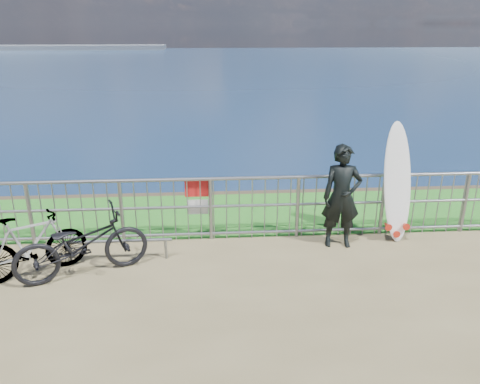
{
  "coord_description": "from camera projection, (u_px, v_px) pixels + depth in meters",
  "views": [
    {
      "loc": [
        -0.52,
        -5.82,
        3.54
      ],
      "look_at": [
        -0.03,
        1.2,
        1.0
      ],
      "focal_mm": 35.0,
      "sensor_mm": 36.0,
      "label": 1
    }
  ],
  "objects": [
    {
      "name": "grass_strip",
      "position": [
        236.0,
        213.0,
        9.22
      ],
      "size": [
        120.0,
        120.0,
        0.0
      ],
      "primitive_type": "plane",
      "color": "#227520",
      "rests_on": "ground"
    },
    {
      "name": "seascape",
      "position": [
        65.0,
        50.0,
        143.6
      ],
      "size": [
        260.0,
        260.0,
        5.0
      ],
      "color": "brown",
      "rests_on": "ground"
    },
    {
      "name": "railing",
      "position": [
        240.0,
        207.0,
        8.0
      ],
      "size": [
        10.06,
        0.1,
        1.13
      ],
      "color": "gray",
      "rests_on": "ground"
    },
    {
      "name": "surfer",
      "position": [
        342.0,
        197.0,
        7.65
      ],
      "size": [
        0.67,
        0.47,
        1.74
      ],
      "primitive_type": "imported",
      "rotation": [
        0.0,
        0.0,
        -0.09
      ],
      "color": "black",
      "rests_on": "ground"
    },
    {
      "name": "surfboard",
      "position": [
        397.0,
        187.0,
        7.9
      ],
      "size": [
        0.63,
        0.58,
        2.04
      ],
      "color": "white",
      "rests_on": "ground"
    },
    {
      "name": "bicycle_near",
      "position": [
        82.0,
        244.0,
        6.82
      ],
      "size": [
        2.04,
        1.36,
        1.01
      ],
      "primitive_type": "imported",
      "rotation": [
        0.0,
        0.0,
        1.97
      ],
      "color": "black",
      "rests_on": "ground"
    },
    {
      "name": "bicycle_far",
      "position": [
        31.0,
        245.0,
        6.83
      ],
      "size": [
        1.63,
        1.18,
        0.97
      ],
      "primitive_type": "imported",
      "rotation": [
        0.0,
        0.0,
        2.08
      ],
      "color": "black",
      "rests_on": "ground"
    },
    {
      "name": "bike_rack",
      "position": [
        117.0,
        243.0,
        7.33
      ],
      "size": [
        1.7,
        0.05,
        0.35
      ],
      "color": "gray",
      "rests_on": "ground"
    }
  ]
}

